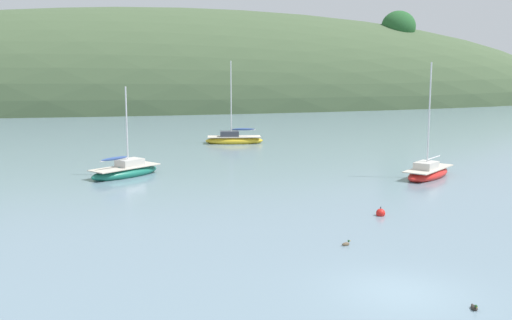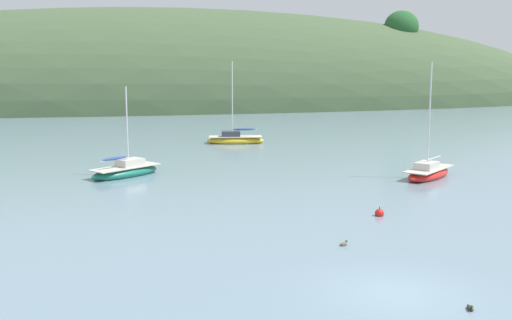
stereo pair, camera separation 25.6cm
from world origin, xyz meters
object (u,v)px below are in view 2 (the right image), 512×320
Objects in this scene: mooring_buoy_outer at (379,213)px; duck_trailing at (470,308)px; sailboat_yellow_far at (126,171)px; sailboat_cream_ketch at (428,173)px; sailboat_orange_cutter at (235,139)px; duck_lone_right at (344,244)px.

mooring_buoy_outer is 1.28× the size of duck_trailing.
duck_trailing is (9.47, -24.59, -0.28)m from sailboat_yellow_far.
sailboat_cream_ketch reaches higher than mooring_buoy_outer.
sailboat_orange_cutter reaches higher than duck_lone_right.
sailboat_cream_ketch is (8.71, -19.27, -0.02)m from sailboat_orange_cutter.
duck_lone_right is (-10.48, -12.69, -0.27)m from sailboat_cream_ketch.
mooring_buoy_outer is 11.42m from duck_trailing.
sailboat_orange_cutter is 32.01m from duck_lone_right.
duck_trailing is at bearing -68.93° from sailboat_yellow_far.
sailboat_yellow_far reaches higher than duck_trailing.
duck_trailing is 1.02× the size of duck_lone_right.
sailboat_cream_ketch is 21.75m from duck_trailing.
sailboat_cream_ketch is 13.74× the size of mooring_buoy_outer.
sailboat_orange_cutter is 18.07× the size of duck_lone_right.
mooring_buoy_outer is at bearing -129.82° from sailboat_cream_ketch.
sailboat_orange_cutter reaches higher than sailboat_cream_ketch.
sailboat_yellow_far is (-9.93, -14.40, -0.01)m from sailboat_orange_cutter.
mooring_buoy_outer is (11.56, -13.37, -0.21)m from sailboat_yellow_far.
sailboat_cream_ketch reaches higher than sailboat_yellow_far.
duck_lone_right is at bearing 100.54° from duck_trailing.
sailboat_cream_ketch is 16.46m from duck_lone_right.
duck_lone_right is at bearing -93.16° from sailboat_orange_cutter.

